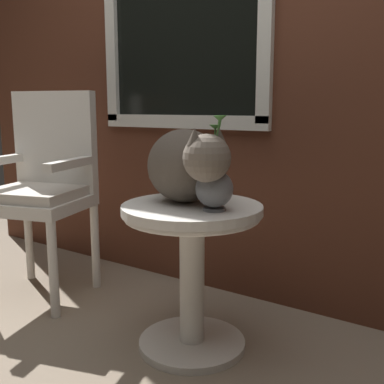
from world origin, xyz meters
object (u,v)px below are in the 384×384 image
wicker_side_table (192,251)px  cat (187,165)px  wicker_chair (44,181)px  pewter_vase_with_ivy (215,183)px

wicker_side_table → cat: (-0.03, 0.02, 0.34)m
wicker_side_table → wicker_chair: size_ratio=0.57×
wicker_chair → pewter_vase_with_ivy: wicker_chair is taller
wicker_chair → pewter_vase_with_ivy: (1.08, -0.09, 0.10)m
wicker_side_table → wicker_chair: (-0.96, 0.05, 0.19)m
wicker_chair → pewter_vase_with_ivy: size_ratio=3.06×
wicker_chair → cat: wicker_chair is taller
cat → wicker_side_table: bearing=-25.5°
wicker_side_table → pewter_vase_with_ivy: pewter_vase_with_ivy is taller
cat → pewter_vase_with_ivy: (0.16, -0.06, -0.05)m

